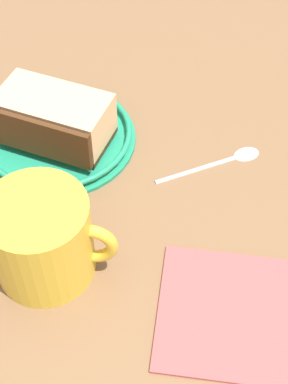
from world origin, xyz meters
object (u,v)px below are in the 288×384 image
teaspoon (230,157)px  folded_napkin (229,312)px  tea_mug (43,238)px  small_plate (58,136)px  cake_slice (54,118)px

teaspoon → folded_napkin: bearing=-84.8°
tea_mug → folded_napkin: 17.68cm
small_plate → teaspoon: 19.31cm
tea_mug → folded_napkin: bearing=-6.0°
cake_slice → tea_mug: tea_mug is taller
tea_mug → cake_slice: bearing=104.0°
folded_napkin → cake_slice: bearing=139.9°
tea_mug → small_plate: bearing=103.6°
small_plate → cake_slice: 2.85cm
cake_slice → small_plate: bearing=79.5°
small_plate → tea_mug: bearing=-76.4°
cake_slice → teaspoon: bearing=3.1°
tea_mug → teaspoon: 23.28cm
small_plate → folded_napkin: small_plate is taller
cake_slice → folded_napkin: bearing=-40.1°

